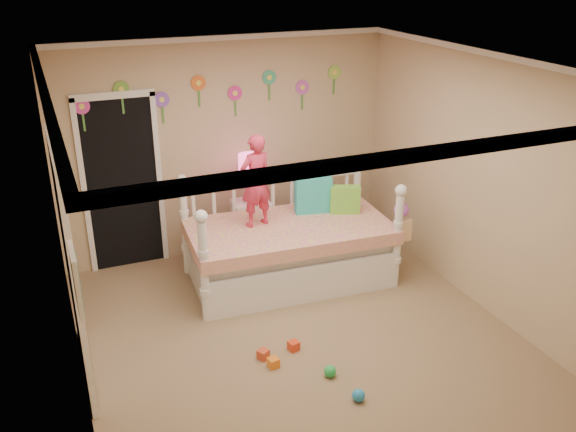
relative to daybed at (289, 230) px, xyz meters
name	(u,v)px	position (x,y,z in m)	size (l,w,h in m)	color
floor	(302,340)	(-0.35, -1.18, -0.61)	(4.00, 4.50, 0.01)	#7F684C
ceiling	(305,67)	(-0.35, -1.18, 1.99)	(4.00, 4.50, 0.01)	white
back_wall	(227,147)	(-0.35, 1.07, 0.69)	(4.00, 0.01, 2.60)	tan
left_wall	(65,257)	(-2.35, -1.18, 0.69)	(0.01, 4.50, 2.60)	tan
right_wall	(487,186)	(1.65, -1.18, 0.69)	(0.01, 4.50, 2.60)	tan
crown_molding	(305,71)	(-0.35, -1.18, 1.96)	(4.00, 4.50, 0.06)	white
daybed	(289,230)	(0.00, 0.00, 0.00)	(2.25, 1.21, 1.22)	white
pillow_turquoise	(313,195)	(0.39, 0.22, 0.28)	(0.41, 0.14, 0.41)	teal
pillow_lime	(345,200)	(0.72, 0.06, 0.23)	(0.34, 0.12, 0.32)	#72C83D
child	(256,181)	(-0.33, 0.12, 0.58)	(0.37, 0.25, 1.02)	#D83151
nightstand	(251,229)	(-0.19, 0.72, -0.25)	(0.43, 0.33, 0.71)	white
table_lamp	(250,171)	(-0.19, 0.72, 0.49)	(0.26, 0.26, 0.58)	#F7218B
closet_doorway	(122,183)	(-1.60, 1.06, 0.42)	(0.90, 0.04, 2.07)	black
flower_decals	(217,95)	(-0.44, 1.06, 1.33)	(3.40, 0.02, 0.50)	#B2668C
mirror_closet	(72,267)	(-2.31, -0.88, 0.44)	(0.07, 1.30, 2.10)	white
wall_picture	(76,280)	(-2.32, -2.08, 0.94)	(0.05, 0.34, 0.42)	white
hanging_bag	(401,223)	(1.07, -0.58, 0.13)	(0.20, 0.16, 0.36)	beige
toy_scatter	(308,373)	(-0.54, -1.72, -0.56)	(0.80, 1.30, 0.11)	#996666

